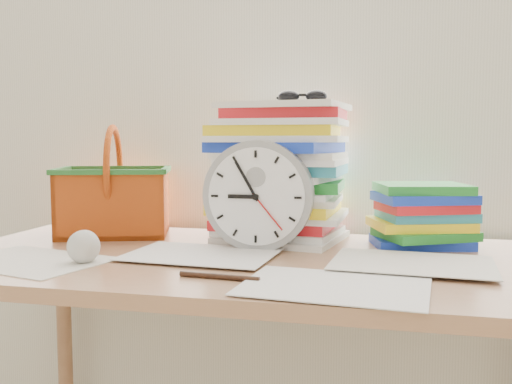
% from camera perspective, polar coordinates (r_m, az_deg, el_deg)
% --- Properties ---
extents(curtain, '(2.40, 0.01, 2.50)m').
position_cam_1_polar(curtain, '(1.65, 2.38, 15.42)').
color(curtain, white).
rests_on(curtain, room_shell).
extents(desk, '(1.40, 0.70, 0.75)m').
position_cam_1_polar(desk, '(1.30, -0.88, -9.64)').
color(desk, '#9F6D4A').
rests_on(desk, ground).
extents(paper_stack, '(0.37, 0.32, 0.35)m').
position_cam_1_polar(paper_stack, '(1.47, 2.39, 1.98)').
color(paper_stack, white).
rests_on(paper_stack, desk).
extents(clock, '(0.26, 0.05, 0.26)m').
position_cam_1_polar(clock, '(1.33, 0.25, -0.36)').
color(clock, gray).
rests_on(clock, desk).
extents(sunglasses, '(0.15, 0.13, 0.03)m').
position_cam_1_polar(sunglasses, '(1.44, 4.66, 9.51)').
color(sunglasses, black).
rests_on(sunglasses, paper_stack).
extents(book_stack, '(0.31, 0.28, 0.15)m').
position_cam_1_polar(book_stack, '(1.44, 16.48, -2.25)').
color(book_stack, white).
rests_on(book_stack, desk).
extents(basket, '(0.35, 0.31, 0.29)m').
position_cam_1_polar(basket, '(1.59, -14.02, 1.03)').
color(basket, '#CD5214').
rests_on(basket, desk).
extents(crumpled_ball, '(0.07, 0.07, 0.07)m').
position_cam_1_polar(crumpled_ball, '(1.26, -16.88, -5.22)').
color(crumpled_ball, silver).
rests_on(crumpled_ball, desk).
extents(pen, '(0.16, 0.02, 0.01)m').
position_cam_1_polar(pen, '(1.07, -3.72, -8.44)').
color(pen, black).
rests_on(pen, desk).
extents(scattered_papers, '(1.26, 0.42, 0.02)m').
position_cam_1_polar(scattered_papers, '(1.28, -0.89, -6.14)').
color(scattered_papers, white).
rests_on(scattered_papers, desk).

